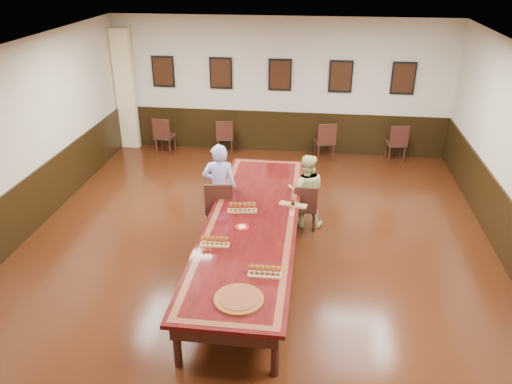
# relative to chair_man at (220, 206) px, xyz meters

# --- Properties ---
(floor) EXTENTS (8.00, 10.00, 0.02)m
(floor) POSITION_rel_chair_man_xyz_m (0.68, -0.90, -0.51)
(floor) COLOR black
(floor) RESTS_ON ground
(ceiling) EXTENTS (8.00, 10.00, 0.02)m
(ceiling) POSITION_rel_chair_man_xyz_m (0.68, -0.90, 2.71)
(ceiling) COLOR white
(ceiling) RESTS_ON floor
(wall_back) EXTENTS (8.00, 0.02, 3.20)m
(wall_back) POSITION_rel_chair_man_xyz_m (0.68, 4.11, 1.10)
(wall_back) COLOR beige
(wall_back) RESTS_ON floor
(chair_man) EXTENTS (0.53, 0.56, 1.00)m
(chair_man) POSITION_rel_chair_man_xyz_m (0.00, 0.00, 0.00)
(chair_man) COLOR black
(chair_man) RESTS_ON floor
(chair_woman) EXTENTS (0.42, 0.45, 0.87)m
(chair_woman) POSITION_rel_chair_man_xyz_m (1.47, 0.33, -0.07)
(chair_woman) COLOR black
(chair_woman) RESTS_ON floor
(spare_chair_a) EXTENTS (0.47, 0.50, 0.91)m
(spare_chair_a) POSITION_rel_chair_man_xyz_m (-2.06, 3.60, -0.05)
(spare_chair_a) COLOR black
(spare_chair_a) RESTS_ON floor
(spare_chair_b) EXTENTS (0.48, 0.51, 0.86)m
(spare_chair_b) POSITION_rel_chair_man_xyz_m (-0.62, 3.78, -0.07)
(spare_chair_b) COLOR black
(spare_chair_b) RESTS_ON floor
(spare_chair_c) EXTENTS (0.53, 0.56, 0.92)m
(spare_chair_c) POSITION_rel_chair_man_xyz_m (1.80, 3.69, -0.04)
(spare_chair_c) COLOR black
(spare_chair_c) RESTS_ON floor
(spare_chair_d) EXTENTS (0.48, 0.51, 0.91)m
(spare_chair_d) POSITION_rel_chair_man_xyz_m (3.47, 3.80, -0.05)
(spare_chair_d) COLOR black
(spare_chair_d) RESTS_ON floor
(person_man) EXTENTS (0.63, 0.45, 1.60)m
(person_man) POSITION_rel_chair_man_xyz_m (-0.01, 0.11, 0.30)
(person_man) COLOR #5360D0
(person_man) RESTS_ON floor
(person_woman) EXTENTS (0.69, 0.54, 1.35)m
(person_woman) POSITION_rel_chair_man_xyz_m (1.47, 0.42, 0.18)
(person_woman) COLOR #D4D988
(person_woman) RESTS_ON floor
(pink_phone) EXTENTS (0.09, 0.16, 0.01)m
(pink_phone) POSITION_rel_chair_man_xyz_m (1.28, -0.62, 0.26)
(pink_phone) COLOR #DD4986
(pink_phone) RESTS_ON conference_table
(curtain) EXTENTS (0.45, 0.18, 2.90)m
(curtain) POSITION_rel_chair_man_xyz_m (-3.07, 3.92, 0.95)
(curtain) COLOR beige
(curtain) RESTS_ON floor
(wainscoting) EXTENTS (8.00, 10.00, 1.00)m
(wainscoting) POSITION_rel_chair_man_xyz_m (0.68, -0.90, -0.00)
(wainscoting) COLOR black
(wainscoting) RESTS_ON floor
(conference_table) EXTENTS (1.40, 5.00, 0.76)m
(conference_table) POSITION_rel_chair_man_xyz_m (0.68, -0.90, 0.11)
(conference_table) COLOR black
(conference_table) RESTS_ON floor
(posters) EXTENTS (6.14, 0.04, 0.74)m
(posters) POSITION_rel_chair_man_xyz_m (0.68, 4.04, 1.40)
(posters) COLOR black
(posters) RESTS_ON wall_back
(flight_a) EXTENTS (0.48, 0.20, 0.17)m
(flight_a) POSITION_rel_chair_man_xyz_m (0.49, -0.63, 0.33)
(flight_a) COLOR #996840
(flight_a) RESTS_ON conference_table
(flight_b) EXTENTS (0.47, 0.23, 0.17)m
(flight_b) POSITION_rel_chair_man_xyz_m (1.28, -0.32, 0.33)
(flight_b) COLOR #996840
(flight_b) RESTS_ON conference_table
(flight_c) EXTENTS (0.42, 0.15, 0.16)m
(flight_c) POSITION_rel_chair_man_xyz_m (0.26, -1.68, 0.32)
(flight_c) COLOR #996840
(flight_c) RESTS_ON conference_table
(flight_d) EXTENTS (0.44, 0.14, 0.16)m
(flight_d) POSITION_rel_chair_man_xyz_m (1.04, -2.32, 0.33)
(flight_d) COLOR #996840
(flight_d) RESTS_ON conference_table
(red_plate_grp) EXTENTS (0.22, 0.22, 0.03)m
(red_plate_grp) POSITION_rel_chair_man_xyz_m (0.56, -1.14, 0.26)
(red_plate_grp) COLOR #B6170C
(red_plate_grp) RESTS_ON conference_table
(carved_platter) EXTENTS (0.74, 0.74, 0.05)m
(carved_platter) POSITION_rel_chair_man_xyz_m (0.79, -2.86, 0.27)
(carved_platter) COLOR #623313
(carved_platter) RESTS_ON conference_table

